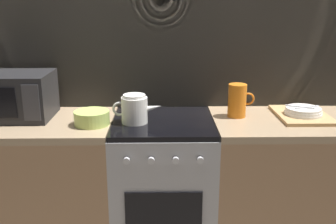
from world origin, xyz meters
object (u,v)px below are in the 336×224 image
object	(u,v)px
kettle	(135,109)
pitcher	(237,100)
mixing_bowl	(92,118)
dish_pile	(302,113)
stove_unit	(163,189)
microwave	(12,96)

from	to	relation	value
kettle	pitcher	bearing A→B (deg)	10.28
pitcher	kettle	bearing A→B (deg)	-169.72
mixing_bowl	dish_pile	size ratio (longest dim) A/B	0.50
kettle	dish_pile	distance (m)	1.01
stove_unit	dish_pile	size ratio (longest dim) A/B	2.25
stove_unit	pitcher	distance (m)	0.71
stove_unit	pitcher	xyz separation A→B (m)	(0.45, 0.07, 0.55)
microwave	kettle	distance (m)	0.74
stove_unit	mixing_bowl	world-z (taller)	mixing_bowl
stove_unit	kettle	bearing A→B (deg)	-165.79
mixing_bowl	pitcher	xyz separation A→B (m)	(0.85, 0.14, 0.06)
stove_unit	microwave	xyz separation A→B (m)	(-0.89, 0.07, 0.59)
kettle	stove_unit	bearing A→B (deg)	14.21
mixing_bowl	pitcher	distance (m)	0.87
microwave	kettle	world-z (taller)	microwave
pitcher	dish_pile	world-z (taller)	pitcher
mixing_bowl	microwave	bearing A→B (deg)	163.32
microwave	dish_pile	xyz separation A→B (m)	(1.74, -0.02, -0.11)
mixing_bowl	kettle	bearing A→B (deg)	7.86
stove_unit	dish_pile	xyz separation A→B (m)	(0.84, 0.05, 0.47)
kettle	microwave	bearing A→B (deg)	171.17
kettle	dish_pile	xyz separation A→B (m)	(1.00, 0.09, -0.06)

